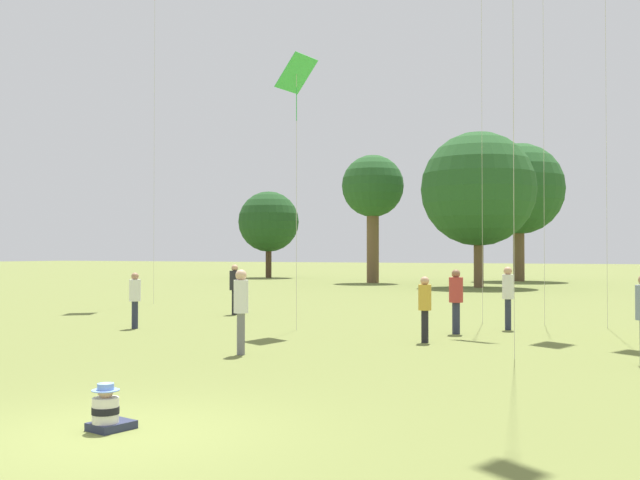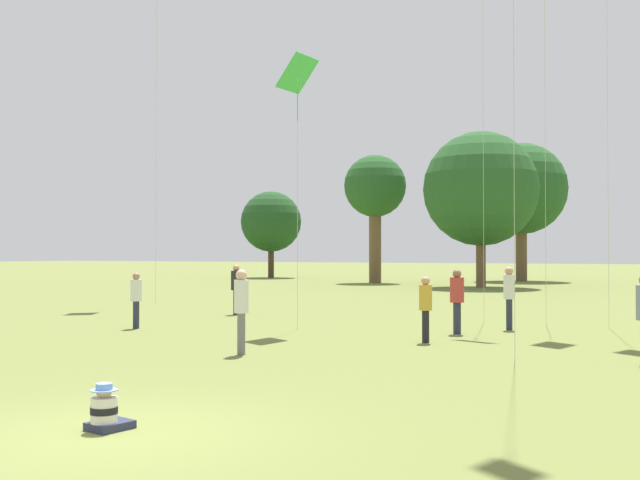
% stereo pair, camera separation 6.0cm
% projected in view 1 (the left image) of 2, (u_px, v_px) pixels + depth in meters
% --- Properties ---
extents(ground_plane, '(300.00, 300.00, 0.00)m').
position_uv_depth(ground_plane, '(111.00, 436.00, 8.98)').
color(ground_plane, olive).
extents(seated_toddler, '(0.50, 0.58, 0.60)m').
position_uv_depth(seated_toddler, '(107.00, 411.00, 9.24)').
color(seated_toddler, '#282D47').
rests_on(seated_toddler, ground).
extents(person_standing_0, '(0.45, 0.45, 1.80)m').
position_uv_depth(person_standing_0, '(508.00, 292.00, 21.33)').
color(person_standing_0, '#282D42').
rests_on(person_standing_0, ground).
extents(person_standing_1, '(0.35, 0.35, 1.84)m').
position_uv_depth(person_standing_1, '(241.00, 303.00, 16.12)').
color(person_standing_1, slate).
rests_on(person_standing_1, ground).
extents(person_standing_2, '(0.43, 0.43, 1.63)m').
position_uv_depth(person_standing_2, '(135.00, 295.00, 21.69)').
color(person_standing_2, '#282D42').
rests_on(person_standing_2, ground).
extents(person_standing_3, '(0.50, 0.50, 1.78)m').
position_uv_depth(person_standing_3, '(235.00, 285.00, 26.60)').
color(person_standing_3, black).
rests_on(person_standing_3, ground).
extents(person_standing_4, '(0.52, 0.52, 1.75)m').
position_uv_depth(person_standing_4, '(456.00, 296.00, 20.25)').
color(person_standing_4, '#282D42').
rests_on(person_standing_4, ground).
extents(person_standing_6, '(0.35, 0.35, 1.62)m').
position_uv_depth(person_standing_6, '(425.00, 303.00, 18.30)').
color(person_standing_6, black).
rests_on(person_standing_6, ground).
extents(kite_0, '(0.87, 1.23, 7.78)m').
position_uv_depth(kite_0, '(297.00, 78.00, 21.35)').
color(kite_0, green).
rests_on(kite_0, ground).
extents(distant_tree_0, '(7.10, 7.10, 10.75)m').
position_uv_depth(distant_tree_0, '(519.00, 189.00, 58.21)').
color(distant_tree_0, brown).
rests_on(distant_tree_0, ground).
extents(distant_tree_1, '(5.35, 5.35, 7.65)m').
position_uv_depth(distant_tree_1, '(269.00, 222.00, 66.15)').
color(distant_tree_1, '#473323').
rests_on(distant_tree_1, ground).
extents(distant_tree_2, '(7.29, 7.29, 9.92)m').
position_uv_depth(distant_tree_2, '(478.00, 189.00, 47.58)').
color(distant_tree_2, brown).
rests_on(distant_tree_2, ground).
extents(distant_tree_3, '(4.57, 4.57, 9.41)m').
position_uv_depth(distant_tree_3, '(373.00, 189.00, 55.00)').
color(distant_tree_3, brown).
rests_on(distant_tree_3, ground).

